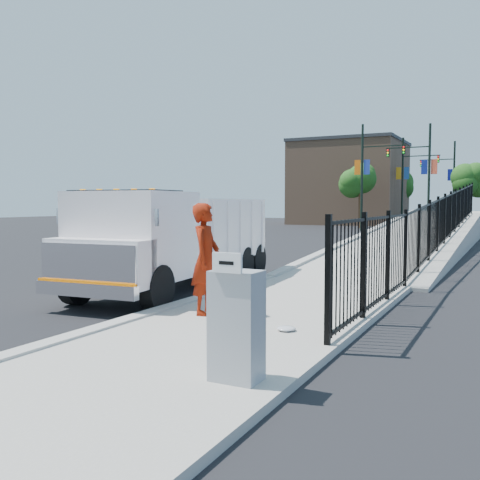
% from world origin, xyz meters
% --- Properties ---
extents(ground, '(120.00, 120.00, 0.00)m').
position_xyz_m(ground, '(0.00, 0.00, 0.00)').
color(ground, black).
rests_on(ground, ground).
extents(sidewalk, '(3.55, 12.00, 0.12)m').
position_xyz_m(sidewalk, '(1.93, -2.00, 0.06)').
color(sidewalk, '#9E998E').
rests_on(sidewalk, ground).
extents(curb, '(0.30, 12.00, 0.16)m').
position_xyz_m(curb, '(0.00, -2.00, 0.08)').
color(curb, '#ADAAA3').
rests_on(curb, ground).
extents(ramp, '(3.95, 24.06, 3.19)m').
position_xyz_m(ramp, '(2.12, 16.00, 0.00)').
color(ramp, '#9E998E').
rests_on(ramp, ground).
extents(iron_fence, '(0.10, 28.00, 1.80)m').
position_xyz_m(iron_fence, '(3.55, 12.00, 0.90)').
color(iron_fence, black).
rests_on(iron_fence, ground).
extents(truck, '(2.85, 7.20, 2.41)m').
position_xyz_m(truck, '(-1.50, 1.61, 1.35)').
color(truck, black).
rests_on(truck, ground).
extents(worker, '(0.61, 0.81, 2.00)m').
position_xyz_m(worker, '(0.93, -0.95, 1.12)').
color(worker, maroon).
rests_on(worker, sidewalk).
extents(utility_cabinet, '(0.55, 0.40, 1.25)m').
position_xyz_m(utility_cabinet, '(3.10, -3.92, 0.75)').
color(utility_cabinet, gray).
rests_on(utility_cabinet, sidewalk).
extents(arrow_sign, '(0.35, 0.04, 0.22)m').
position_xyz_m(arrow_sign, '(3.10, -4.14, 1.48)').
color(arrow_sign, white).
rests_on(arrow_sign, utility_cabinet).
extents(debris, '(0.30, 0.30, 0.07)m').
position_xyz_m(debris, '(2.72, -1.49, 0.16)').
color(debris, silver).
rests_on(debris, sidewalk).
extents(light_pole_0, '(3.77, 0.22, 8.00)m').
position_xyz_m(light_pole_0, '(-4.14, 31.04, 4.36)').
color(light_pole_0, black).
rests_on(light_pole_0, ground).
extents(light_pole_1, '(3.77, 0.22, 8.00)m').
position_xyz_m(light_pole_1, '(-0.19, 32.89, 4.36)').
color(light_pole_1, black).
rests_on(light_pole_1, ground).
extents(light_pole_2, '(3.78, 0.22, 8.00)m').
position_xyz_m(light_pole_2, '(-2.96, 40.92, 4.36)').
color(light_pole_2, black).
rests_on(light_pole_2, ground).
extents(light_pole_3, '(3.78, 0.22, 8.00)m').
position_xyz_m(light_pole_3, '(0.31, 45.95, 4.36)').
color(light_pole_3, black).
rests_on(light_pole_3, ground).
extents(tree_0, '(2.55, 2.55, 5.27)m').
position_xyz_m(tree_0, '(-5.58, 35.17, 3.94)').
color(tree_0, '#382314').
rests_on(tree_0, ground).
extents(tree_1, '(2.34, 2.34, 5.17)m').
position_xyz_m(tree_1, '(2.28, 41.21, 3.92)').
color(tree_1, '#382314').
rests_on(tree_1, ground).
extents(tree_2, '(2.92, 2.92, 5.46)m').
position_xyz_m(tree_2, '(-5.06, 48.97, 3.96)').
color(tree_2, '#382314').
rests_on(tree_2, ground).
extents(building, '(10.00, 10.00, 8.00)m').
position_xyz_m(building, '(-9.00, 44.00, 4.00)').
color(building, '#8C664C').
rests_on(building, ground).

